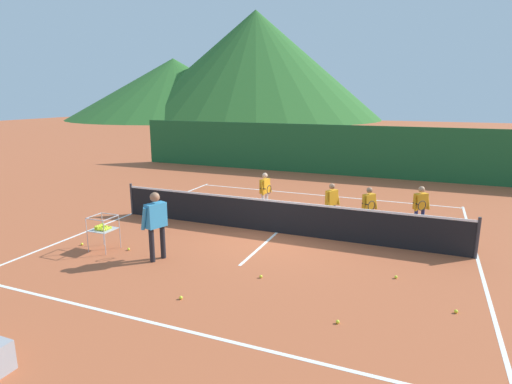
{
  "coord_description": "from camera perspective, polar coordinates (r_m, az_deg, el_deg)",
  "views": [
    {
      "loc": [
        3.84,
        -10.93,
        3.9
      ],
      "look_at": [
        -0.77,
        0.26,
        1.1
      ],
      "focal_mm": 29.23,
      "sensor_mm": 36.0,
      "label": 1
    }
  ],
  "objects": [
    {
      "name": "hill_1",
      "position": [
        76.4,
        -11.13,
        13.7
      ],
      "size": [
        36.4,
        36.4,
        10.21
      ],
      "primitive_type": "cone",
      "color": "#2D6628",
      "rests_on": "ground"
    },
    {
      "name": "instructor",
      "position": [
        10.24,
        -13.53,
        -3.71
      ],
      "size": [
        0.47,
        0.84,
        1.69
      ],
      "color": "black",
      "rests_on": "ground"
    },
    {
      "name": "windscreen_fence",
      "position": [
        21.21,
        11.82,
        5.59
      ],
      "size": [
        22.98,
        0.08,
        2.5
      ],
      "primitive_type": "cube",
      "color": "#1E5B2D",
      "rests_on": "ground"
    },
    {
      "name": "student_0",
      "position": [
        14.11,
        1.24,
        0.45
      ],
      "size": [
        0.42,
        0.69,
        1.37
      ],
      "color": "silver",
      "rests_on": "ground"
    },
    {
      "name": "tennis_ball_3",
      "position": [
        12.13,
        -22.72,
        -6.59
      ],
      "size": [
        0.07,
        0.07,
        0.07
      ],
      "primitive_type": "sphere",
      "color": "yellow",
      "rests_on": "ground"
    },
    {
      "name": "student_2",
      "position": [
        12.69,
        15.18,
        -1.66
      ],
      "size": [
        0.44,
        0.7,
        1.3
      ],
      "color": "black",
      "rests_on": "ground"
    },
    {
      "name": "line_baseline_near",
      "position": [
        7.71,
        -11.67,
        -17.63
      ],
      "size": [
        10.45,
        0.08,
        0.01
      ],
      "primitive_type": "cube",
      "color": "white",
      "rests_on": "ground"
    },
    {
      "name": "ground_plane",
      "position": [
        12.22,
        2.87,
        -5.58
      ],
      "size": [
        120.0,
        120.0,
        0.0
      ],
      "primitive_type": "plane",
      "color": "#B25633"
    },
    {
      "name": "tennis_ball_0",
      "position": [
        13.51,
        -13.33,
        -3.95
      ],
      "size": [
        0.07,
        0.07,
        0.07
      ],
      "primitive_type": "sphere",
      "color": "yellow",
      "rests_on": "ground"
    },
    {
      "name": "tennis_ball_4",
      "position": [
        9.78,
        18.61,
        -10.97
      ],
      "size": [
        0.07,
        0.07,
        0.07
      ],
      "primitive_type": "sphere",
      "color": "yellow",
      "rests_on": "ground"
    },
    {
      "name": "tennis_ball_9",
      "position": [
        9.31,
        0.67,
        -11.48
      ],
      "size": [
        0.07,
        0.07,
        0.07
      ],
      "primitive_type": "sphere",
      "color": "yellow",
      "rests_on": "ground"
    },
    {
      "name": "line_sideline_east",
      "position": [
        11.69,
        28.04,
        -8.04
      ],
      "size": [
        0.08,
        10.6,
        0.01
      ],
      "primitive_type": "cube",
      "color": "white",
      "rests_on": "ground"
    },
    {
      "name": "tennis_ball_6",
      "position": [
        8.56,
        -10.24,
        -14.04
      ],
      "size": [
        0.07,
        0.07,
        0.07
      ],
      "primitive_type": "sphere",
      "color": "yellow",
      "rests_on": "ground"
    },
    {
      "name": "line_baseline_far",
      "position": [
        16.93,
        8.66,
        -0.42
      ],
      "size": [
        10.45,
        0.08,
        0.01
      ],
      "primitive_type": "cube",
      "color": "white",
      "rests_on": "ground"
    },
    {
      "name": "student_3",
      "position": [
        13.07,
        21.57,
        -1.58
      ],
      "size": [
        0.5,
        0.69,
        1.34
      ],
      "color": "navy",
      "rests_on": "ground"
    },
    {
      "name": "student_1",
      "position": [
        12.84,
        10.3,
        -1.16
      ],
      "size": [
        0.42,
        0.52,
        1.33
      ],
      "color": "navy",
      "rests_on": "ground"
    },
    {
      "name": "tennis_ball_8",
      "position": [
        8.77,
        25.7,
        -14.51
      ],
      "size": [
        0.07,
        0.07,
        0.07
      ],
      "primitive_type": "sphere",
      "color": "yellow",
      "rests_on": "ground"
    },
    {
      "name": "tennis_ball_5",
      "position": [
        7.78,
        11.12,
        -17.03
      ],
      "size": [
        0.07,
        0.07,
        0.07
      ],
      "primitive_type": "sphere",
      "color": "yellow",
      "rests_on": "ground"
    },
    {
      "name": "line_service_center",
      "position": [
        12.22,
        2.87,
        -5.57
      ],
      "size": [
        0.08,
        5.26,
        0.01
      ],
      "primitive_type": "cube",
      "color": "white",
      "rests_on": "ground"
    },
    {
      "name": "ball_cart",
      "position": [
        11.42,
        -20.25,
        -4.64
      ],
      "size": [
        0.58,
        0.58,
        0.9
      ],
      "color": "#B7B7BC",
      "rests_on": "ground"
    },
    {
      "name": "tennis_net",
      "position": [
        12.07,
        2.9,
        -3.33
      ],
      "size": [
        10.42,
        0.08,
        1.05
      ],
      "color": "#333338",
      "rests_on": "ground"
    },
    {
      "name": "hill_0",
      "position": [
        74.59,
        -0.05,
        16.93
      ],
      "size": [
        42.84,
        42.84,
        17.94
      ],
      "primitive_type": "cone",
      "color": "#2D6628",
      "rests_on": "ground"
    },
    {
      "name": "line_sideline_west",
      "position": [
        14.72,
        -16.68,
        -2.87
      ],
      "size": [
        0.08,
        10.6,
        0.01
      ],
      "primitive_type": "cube",
      "color": "white",
      "rests_on": "ground"
    },
    {
      "name": "tennis_ball_1",
      "position": [
        11.35,
        -17.03,
        -7.48
      ],
      "size": [
        0.07,
        0.07,
        0.07
      ],
      "primitive_type": "sphere",
      "color": "yellow",
      "rests_on": "ground"
    }
  ]
}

